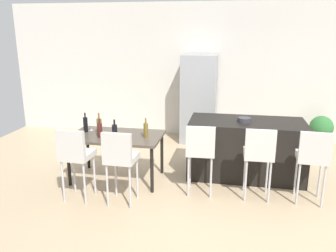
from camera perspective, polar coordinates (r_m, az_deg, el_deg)
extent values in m
plane|color=tan|center=(5.33, 9.34, -10.39)|extent=(10.00, 10.00, 0.00)
cube|color=beige|center=(7.62, 10.40, 8.80)|extent=(10.00, 0.12, 2.90)
cube|color=black|center=(5.75, 12.73, -3.65)|extent=(1.82, 0.89, 0.92)
cube|color=beige|center=(4.97, 5.43, -4.05)|extent=(0.42, 0.42, 0.08)
cube|color=beige|center=(4.74, 5.41, -2.22)|extent=(0.40, 0.08, 0.36)
cylinder|color=#B2B2B7|center=(5.25, 3.66, -6.94)|extent=(0.03, 0.03, 0.61)
cylinder|color=#B2B2B7|center=(5.24, 7.18, -7.09)|extent=(0.03, 0.03, 0.61)
cylinder|color=#B2B2B7|center=(4.96, 3.38, -8.35)|extent=(0.03, 0.03, 0.61)
cylinder|color=#B2B2B7|center=(4.95, 7.12, -8.50)|extent=(0.03, 0.03, 0.61)
cube|color=beige|center=(4.97, 14.73, -4.50)|extent=(0.41, 0.41, 0.08)
cube|color=beige|center=(4.74, 15.07, -2.70)|extent=(0.40, 0.07, 0.36)
cylinder|color=#B2B2B7|center=(5.23, 12.58, -7.39)|extent=(0.03, 0.03, 0.61)
cylinder|color=#B2B2B7|center=(5.26, 16.09, -7.51)|extent=(0.03, 0.03, 0.61)
cylinder|color=#B2B2B7|center=(4.94, 12.73, -8.82)|extent=(0.03, 0.03, 0.61)
cylinder|color=#B2B2B7|center=(4.97, 16.46, -8.94)|extent=(0.03, 0.03, 0.61)
cube|color=beige|center=(5.08, 22.73, -4.80)|extent=(0.43, 0.43, 0.08)
cube|color=beige|center=(4.85, 23.25, -3.04)|extent=(0.40, 0.09, 0.36)
cylinder|color=#B2B2B7|center=(5.33, 20.41, -7.61)|extent=(0.03, 0.03, 0.61)
cylinder|color=#B2B2B7|center=(5.37, 23.82, -7.77)|extent=(0.03, 0.03, 0.61)
cylinder|color=#B2B2B7|center=(5.03, 20.73, -9.00)|extent=(0.03, 0.03, 0.61)
cylinder|color=#B2B2B7|center=(5.08, 24.35, -9.16)|extent=(0.03, 0.03, 0.61)
cube|color=#4C4238|center=(5.43, -8.56, -1.67)|extent=(1.42, 0.84, 0.04)
cylinder|color=black|center=(6.09, -13.12, -3.65)|extent=(0.05, 0.05, 0.70)
cylinder|color=black|center=(5.71, -1.02, -4.54)|extent=(0.05, 0.05, 0.70)
cylinder|color=black|center=(5.48, -16.11, -6.06)|extent=(0.05, 0.05, 0.70)
cylinder|color=black|center=(5.05, -2.68, -7.30)|extent=(0.05, 0.05, 0.70)
cube|color=beige|center=(4.94, -14.77, -4.65)|extent=(0.41, 0.41, 0.08)
cube|color=beige|center=(4.72, -15.88, -2.82)|extent=(0.40, 0.07, 0.36)
cylinder|color=#B2B2B7|center=(5.26, -15.28, -7.44)|extent=(0.03, 0.03, 0.61)
cylinder|color=#B2B2B7|center=(5.13, -12.08, -7.85)|extent=(0.03, 0.03, 0.61)
cylinder|color=#B2B2B7|center=(5.01, -16.98, -8.79)|extent=(0.03, 0.03, 0.61)
cylinder|color=#B2B2B7|center=(4.86, -13.65, -9.27)|extent=(0.03, 0.03, 0.61)
cube|color=beige|center=(4.71, -7.67, -5.26)|extent=(0.41, 0.41, 0.08)
cube|color=beige|center=(4.48, -8.51, -3.38)|extent=(0.40, 0.07, 0.36)
cylinder|color=#B2B2B7|center=(5.03, -8.64, -8.15)|extent=(0.03, 0.03, 0.61)
cylinder|color=#B2B2B7|center=(4.93, -5.12, -8.54)|extent=(0.03, 0.03, 0.61)
cylinder|color=#B2B2B7|center=(4.76, -10.02, -9.64)|extent=(0.03, 0.03, 0.61)
cylinder|color=#B2B2B7|center=(4.65, -6.31, -10.09)|extent=(0.03, 0.03, 0.61)
cylinder|color=brown|center=(5.22, -3.69, -0.72)|extent=(0.07, 0.07, 0.22)
cylinder|color=brown|center=(5.18, -3.72, 0.87)|extent=(0.02, 0.02, 0.08)
cylinder|color=black|center=(5.65, -13.49, 0.22)|extent=(0.07, 0.07, 0.24)
cylinder|color=black|center=(5.61, -13.59, 1.76)|extent=(0.02, 0.02, 0.08)
cylinder|color=brown|center=(5.49, -11.30, -0.06)|extent=(0.08, 0.08, 0.24)
cylinder|color=brown|center=(5.45, -11.40, 1.65)|extent=(0.03, 0.03, 0.09)
cylinder|color=black|center=(5.15, -8.81, -1.04)|extent=(0.08, 0.08, 0.23)
cylinder|color=black|center=(5.11, -8.89, 0.63)|extent=(0.03, 0.03, 0.08)
cylinder|color=#471E19|center=(5.32, -11.22, -0.69)|extent=(0.08, 0.08, 0.22)
cylinder|color=#471E19|center=(5.29, -11.31, 0.83)|extent=(0.03, 0.03, 0.07)
cylinder|color=silver|center=(5.75, -12.58, -0.67)|extent=(0.06, 0.06, 0.00)
cylinder|color=silver|center=(5.74, -12.60, -0.27)|extent=(0.01, 0.01, 0.08)
cone|color=silver|center=(5.72, -12.65, 0.55)|extent=(0.07, 0.07, 0.09)
cube|color=#939699|center=(7.30, 5.14, 4.49)|extent=(0.72, 0.68, 1.84)
cylinder|color=#333338|center=(5.54, 12.52, 1.00)|extent=(0.20, 0.20, 0.07)
cylinder|color=#996B4C|center=(7.67, 23.79, -2.49)|extent=(0.24, 0.24, 0.22)
sphere|color=#2D6B33|center=(7.59, 24.05, -0.20)|extent=(0.46, 0.46, 0.46)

